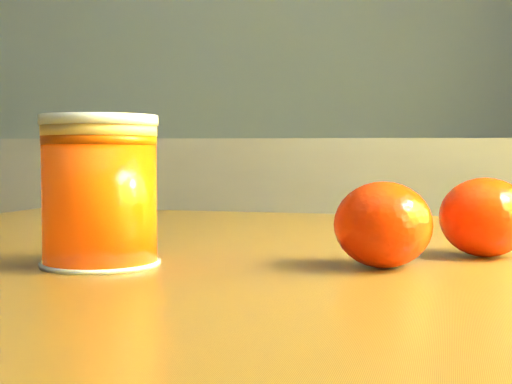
{
  "coord_description": "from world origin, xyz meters",
  "views": [
    {
      "loc": [
        0.86,
        -0.29,
        0.87
      ],
      "look_at": [
        0.83,
        0.19,
        0.84
      ],
      "focal_mm": 50.0,
      "sensor_mm": 36.0,
      "label": 1
    }
  ],
  "objects": [
    {
      "name": "juice_glass",
      "position": [
        0.73,
        0.18,
        0.84
      ],
      "size": [
        0.08,
        0.08,
        0.1
      ],
      "rotation": [
        0.0,
        0.0,
        0.03
      ],
      "color": "#FF4505",
      "rests_on": "table"
    },
    {
      "name": "orange_front",
      "position": [
        0.91,
        0.18,
        0.82
      ],
      "size": [
        0.07,
        0.07,
        0.06
      ],
      "primitive_type": "ellipsoid",
      "rotation": [
        0.0,
        0.0,
        -0.01
      ],
      "color": "red",
      "rests_on": "table"
    },
    {
      "name": "orange_back",
      "position": [
        0.99,
        0.23,
        0.82
      ],
      "size": [
        0.07,
        0.07,
        0.06
      ],
      "primitive_type": "ellipsoid",
      "rotation": [
        0.0,
        0.0,
        -0.03
      ],
      "color": "red",
      "rests_on": "table"
    }
  ]
}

